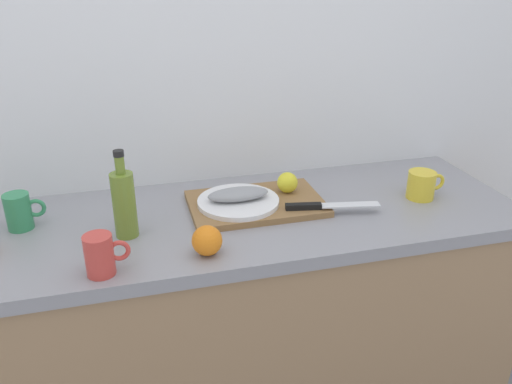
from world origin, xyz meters
The scene contains 12 objects.
back_wall centered at (0.00, 0.33, 1.25)m, with size 3.20×0.05×2.50m, color white.
kitchen_counter centered at (0.00, 0.00, 0.45)m, with size 2.00×0.60×0.90m.
cutting_board centered at (0.18, 0.04, 0.91)m, with size 0.42×0.27×0.02m, color olive.
white_plate centered at (0.12, 0.03, 0.93)m, with size 0.25×0.25×0.01m, color white.
fish_fillet centered at (0.12, 0.03, 0.95)m, with size 0.19×0.08×0.04m, color gray.
chef_knife centered at (0.36, -0.07, 0.93)m, with size 0.29×0.08×0.02m.
lemon_0 centered at (0.30, 0.08, 0.95)m, with size 0.07×0.07×0.07m, color yellow.
olive_oil_bottle centered at (-0.22, -0.05, 1.00)m, with size 0.06×0.06×0.25m.
coffee_mug_0 centered at (0.72, -0.03, 0.95)m, with size 0.13×0.09×0.09m.
coffee_mug_1 centered at (-0.29, -0.23, 0.95)m, with size 0.11×0.07×0.11m.
coffee_mug_2 centered at (-0.51, 0.08, 0.95)m, with size 0.11×0.07×0.11m.
orange_2 centered at (-0.02, -0.21, 0.94)m, with size 0.08×0.08×0.08m, color orange.
Camera 1 is at (-0.20, -1.39, 1.61)m, focal length 36.34 mm.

